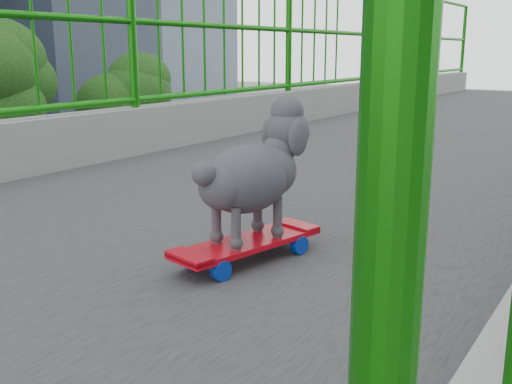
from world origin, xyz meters
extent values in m
cube|color=slate|center=(0.00, 9.00, 3.25)|extent=(1.20, 1.20, 6.50)
cylinder|color=#116C0C|center=(-1.40, 10.00, 7.85)|extent=(0.06, 0.06, 1.10)
cylinder|color=black|center=(-26.30, 20.00, 1.50)|extent=(0.44, 0.44, 3.01)
ellipsoid|color=black|center=(-26.30, 20.00, 5.13)|extent=(5.00, 5.00, 4.25)
cylinder|color=black|center=(-25.90, 28.00, 1.38)|extent=(0.44, 0.44, 2.77)
ellipsoid|color=black|center=(-25.90, 28.00, 4.63)|extent=(4.40, 4.40, 3.74)
cube|color=red|center=(0.42, 2.63, 7.06)|extent=(0.27, 0.56, 0.02)
cube|color=#99999E|center=(0.38, 2.46, 7.04)|extent=(0.10, 0.06, 0.02)
cylinder|color=#082EB5|center=(0.31, 2.48, 7.03)|extent=(0.04, 0.07, 0.06)
sphere|color=yellow|center=(0.31, 2.48, 7.03)|extent=(0.03, 0.03, 0.03)
cylinder|color=#082EB5|center=(0.45, 2.45, 7.03)|extent=(0.04, 0.07, 0.06)
sphere|color=yellow|center=(0.45, 2.45, 7.03)|extent=(0.03, 0.03, 0.03)
cube|color=#99999E|center=(0.46, 2.80, 7.04)|extent=(0.10, 0.06, 0.02)
cylinder|color=#082EB5|center=(0.39, 2.81, 7.03)|extent=(0.04, 0.07, 0.06)
sphere|color=yellow|center=(0.39, 2.81, 7.03)|extent=(0.03, 0.03, 0.03)
cylinder|color=#082EB5|center=(0.53, 2.78, 7.03)|extent=(0.04, 0.07, 0.06)
sphere|color=yellow|center=(0.53, 2.78, 7.03)|extent=(0.03, 0.03, 0.03)
ellipsoid|color=#333136|center=(0.42, 2.63, 7.27)|extent=(0.27, 0.36, 0.22)
sphere|color=#333136|center=(0.46, 2.81, 7.41)|extent=(0.14, 0.14, 0.14)
sphere|color=black|center=(0.48, 2.90, 7.39)|extent=(0.02, 0.02, 0.02)
sphere|color=#333136|center=(0.38, 2.46, 7.31)|extent=(0.07, 0.07, 0.07)
cylinder|color=#333136|center=(0.39, 2.73, 7.14)|extent=(0.03, 0.03, 0.13)
cylinder|color=#333136|center=(0.48, 2.71, 7.14)|extent=(0.03, 0.03, 0.13)
cylinder|color=#333136|center=(0.35, 2.55, 7.14)|extent=(0.03, 0.03, 0.13)
cylinder|color=#333136|center=(0.44, 2.53, 7.14)|extent=(0.03, 0.03, 0.13)
imported|color=silver|center=(-9.20, 17.47, 0.72)|extent=(2.39, 5.18, 1.44)
imported|color=black|center=(-12.40, 10.92, 0.66)|extent=(1.85, 4.55, 1.32)
camera|label=1|loc=(1.45, 1.11, 7.66)|focal=42.00mm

